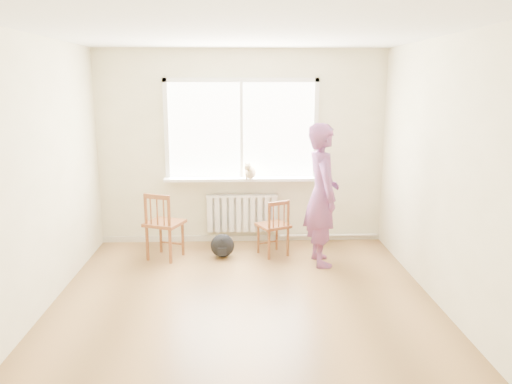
{
  "coord_description": "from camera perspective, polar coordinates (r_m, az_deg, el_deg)",
  "views": [
    {
      "loc": [
        -0.05,
        -4.69,
        2.24
      ],
      "look_at": [
        0.16,
        1.2,
        0.95
      ],
      "focal_mm": 35.0,
      "sensor_mm": 36.0,
      "label": 1
    }
  ],
  "objects": [
    {
      "name": "cat",
      "position": [
        6.85,
        -0.71,
        2.36
      ],
      "size": [
        0.23,
        0.36,
        0.25
      ],
      "rotation": [
        0.0,
        0.0,
        -0.31
      ],
      "color": "#CCAF8B",
      "rests_on": "windowsill"
    },
    {
      "name": "window",
      "position": [
        6.94,
        -1.67,
        7.58
      ],
      "size": [
        2.12,
        0.05,
        1.42
      ],
      "color": "white",
      "rests_on": "back_wall"
    },
    {
      "name": "floor",
      "position": [
        5.2,
        -1.34,
        -13.19
      ],
      "size": [
        4.5,
        4.5,
        0.0
      ],
      "primitive_type": "plane",
      "color": "#9A6F3F",
      "rests_on": "ground"
    },
    {
      "name": "backpack",
      "position": [
        6.59,
        -3.86,
        -6.13
      ],
      "size": [
        0.36,
        0.31,
        0.31
      ],
      "primitive_type": "ellipsoid",
      "rotation": [
        0.0,
        0.0,
        0.28
      ],
      "color": "black",
      "rests_on": "floor"
    },
    {
      "name": "radiator",
      "position": [
        7.08,
        -1.6,
        -2.38
      ],
      "size": [
        1.0,
        0.12,
        0.55
      ],
      "color": "white",
      "rests_on": "back_wall"
    },
    {
      "name": "baseboard",
      "position": [
        7.26,
        -1.59,
        -5.27
      ],
      "size": [
        4.0,
        0.03,
        0.08
      ],
      "primitive_type": "cube",
      "color": "beige",
      "rests_on": "ground"
    },
    {
      "name": "ceiling",
      "position": [
        4.71,
        -1.51,
        17.95
      ],
      "size": [
        4.5,
        4.5,
        0.0
      ],
      "primitive_type": "plane",
      "rotation": [
        3.14,
        0.0,
        0.0
      ],
      "color": "white",
      "rests_on": "back_wall"
    },
    {
      "name": "heating_pipe",
      "position": [
        7.33,
        8.27,
        -4.92
      ],
      "size": [
        1.4,
        0.04,
        0.04
      ],
      "primitive_type": "cylinder",
      "rotation": [
        0.0,
        1.57,
        0.0
      ],
      "color": "silver",
      "rests_on": "back_wall"
    },
    {
      "name": "windowsill",
      "position": [
        6.95,
        -1.63,
        1.5
      ],
      "size": [
        2.15,
        0.22,
        0.04
      ],
      "primitive_type": "cube",
      "color": "white",
      "rests_on": "back_wall"
    },
    {
      "name": "person",
      "position": [
        6.22,
        7.54,
        -0.32
      ],
      "size": [
        0.49,
        0.69,
        1.77
      ],
      "primitive_type": "imported",
      "rotation": [
        0.0,
        0.0,
        1.68
      ],
      "color": "#C84260",
      "rests_on": "floor"
    },
    {
      "name": "chair_left",
      "position": [
        6.53,
        -10.62,
        -3.81
      ],
      "size": [
        0.56,
        0.55,
        0.88
      ],
      "rotation": [
        0.0,
        0.0,
        2.76
      ],
      "color": "brown",
      "rests_on": "floor"
    },
    {
      "name": "back_wall",
      "position": [
        6.99,
        -1.65,
        5.05
      ],
      "size": [
        4.0,
        0.01,
        2.7
      ],
      "primitive_type": "cube",
      "color": "beige",
      "rests_on": "ground"
    },
    {
      "name": "chair_right",
      "position": [
        6.56,
        2.15,
        -4.08
      ],
      "size": [
        0.49,
        0.49,
        0.76
      ],
      "rotation": [
        0.0,
        0.0,
        3.6
      ],
      "color": "brown",
      "rests_on": "floor"
    }
  ]
}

